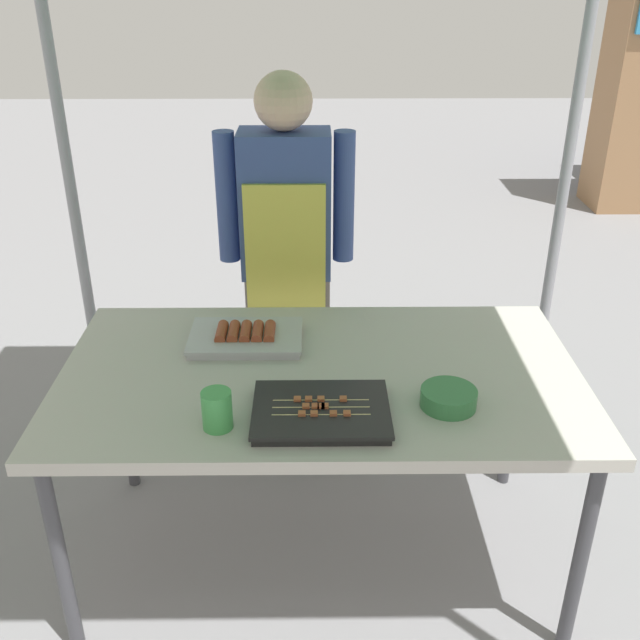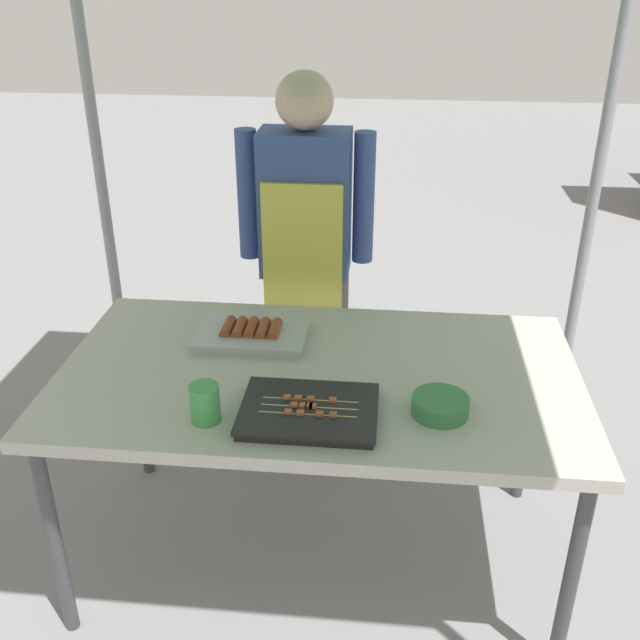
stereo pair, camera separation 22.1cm
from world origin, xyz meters
The scene contains 7 objects.
ground_plane centered at (0.00, 0.00, 0.00)m, with size 18.00×18.00×0.00m, color slate.
stall_table centered at (0.00, 0.00, 0.70)m, with size 1.60×0.90×0.75m.
tray_grilled_sausages centered at (-0.24, 0.18, 0.77)m, with size 0.37×0.25×0.06m.
tray_meat_skewers centered at (0.00, -0.25, 0.77)m, with size 0.38×0.29×0.04m.
condiment_bowl centered at (0.36, -0.20, 0.78)m, with size 0.16×0.16×0.05m, color #33723F.
drink_cup_near_edge centered at (-0.28, -0.29, 0.81)m, with size 0.08×0.08×0.11m, color #3F994C.
vendor_woman centered at (-0.12, 0.71, 0.90)m, with size 0.52×0.23×1.54m.
Camera 1 is at (-0.02, -1.93, 1.90)m, focal length 40.86 mm.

